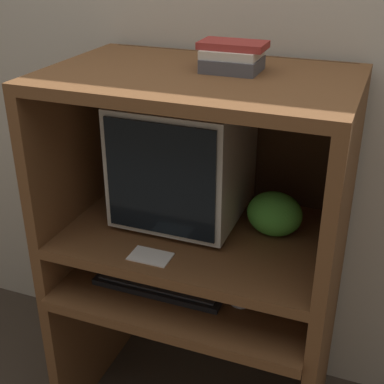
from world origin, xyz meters
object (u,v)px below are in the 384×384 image
crt_monitor (184,158)px  keyboard (161,284)px  book_stack (232,57)px  snack_bag (275,214)px  mouse (239,304)px

crt_monitor → keyboard: crt_monitor is taller
crt_monitor → book_stack: (0.16, -0.01, 0.35)m
crt_monitor → snack_bag: 0.35m
mouse → book_stack: bearing=119.7°
book_stack → mouse: bearing=-60.3°
book_stack → crt_monitor: bearing=175.3°
crt_monitor → book_stack: bearing=-4.7°
crt_monitor → snack_bag: (0.32, -0.01, -0.14)m
book_stack → snack_bag: bearing=-0.3°
mouse → keyboard: bearing=178.1°
keyboard → mouse: 0.28m
keyboard → snack_bag: 0.45m
snack_bag → keyboard: bearing=-151.8°
mouse → snack_bag: snack_bag is taller
keyboard → mouse: same height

